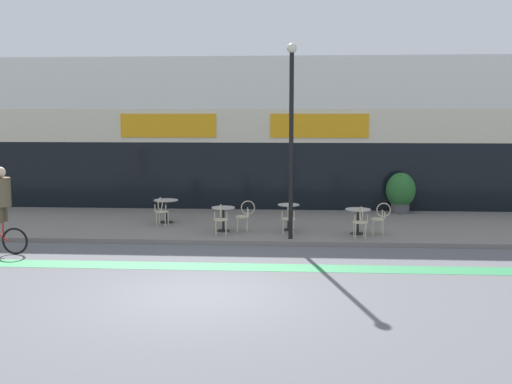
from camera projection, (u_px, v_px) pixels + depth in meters
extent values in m
plane|color=#5B5B60|center=(200.00, 294.00, 11.69)|extent=(120.00, 120.00, 0.00)
cube|color=slate|center=(236.00, 225.00, 18.86)|extent=(40.00, 5.50, 0.12)
cube|color=silver|center=(248.00, 134.00, 23.22)|extent=(40.00, 4.00, 5.55)
cube|color=black|center=(243.00, 176.00, 21.45)|extent=(38.80, 0.10, 2.40)
cube|color=beige|center=(243.00, 126.00, 21.25)|extent=(39.20, 0.14, 1.20)
cube|color=orange|center=(168.00, 126.00, 21.35)|extent=(3.45, 0.08, 0.84)
cube|color=orange|center=(319.00, 126.00, 21.00)|extent=(3.45, 0.08, 0.84)
cube|color=#2D844C|center=(214.00, 266.00, 13.82)|extent=(36.00, 0.70, 0.01)
cylinder|color=black|center=(166.00, 222.00, 18.89)|extent=(0.42, 0.42, 0.02)
cylinder|color=black|center=(166.00, 212.00, 18.84)|extent=(0.07, 0.07, 0.70)
cylinder|color=#ADA8A3|center=(166.00, 200.00, 18.80)|extent=(0.76, 0.76, 0.02)
cylinder|color=black|center=(223.00, 231.00, 17.48)|extent=(0.38, 0.38, 0.02)
cylinder|color=black|center=(223.00, 220.00, 17.44)|extent=(0.07, 0.07, 0.68)
cylinder|color=#ADA8A3|center=(223.00, 208.00, 17.39)|extent=(0.68, 0.68, 0.02)
cylinder|color=black|center=(288.00, 230.00, 17.62)|extent=(0.35, 0.35, 0.02)
cylinder|color=black|center=(289.00, 218.00, 17.57)|extent=(0.07, 0.07, 0.74)
cylinder|color=#ADA8A3|center=(289.00, 205.00, 17.52)|extent=(0.63, 0.63, 0.02)
cylinder|color=black|center=(358.00, 233.00, 17.05)|extent=(0.40, 0.40, 0.02)
cylinder|color=black|center=(358.00, 222.00, 17.01)|extent=(0.07, 0.07, 0.69)
cylinder|color=#ADA8A3|center=(358.00, 209.00, 16.96)|extent=(0.72, 0.72, 0.02)
cylinder|color=beige|center=(162.00, 212.00, 18.29)|extent=(0.44, 0.44, 0.03)
cylinder|color=beige|center=(160.00, 218.00, 18.48)|extent=(0.03, 0.03, 0.42)
cylinder|color=beige|center=(168.00, 218.00, 18.43)|extent=(0.03, 0.03, 0.42)
cylinder|color=beige|center=(157.00, 219.00, 18.20)|extent=(0.03, 0.03, 0.42)
cylinder|color=beige|center=(165.00, 220.00, 18.16)|extent=(0.03, 0.03, 0.42)
torus|color=beige|center=(160.00, 204.00, 18.09)|extent=(0.07, 0.41, 0.41)
cylinder|color=beige|center=(155.00, 208.00, 18.14)|extent=(0.03, 0.03, 0.23)
cylinder|color=beige|center=(166.00, 208.00, 18.08)|extent=(0.03, 0.03, 0.23)
cylinder|color=beige|center=(221.00, 220.00, 16.88)|extent=(0.43, 0.43, 0.03)
cylinder|color=beige|center=(216.00, 227.00, 17.05)|extent=(0.03, 0.03, 0.42)
cylinder|color=beige|center=(226.00, 226.00, 17.05)|extent=(0.03, 0.03, 0.42)
cylinder|color=beige|center=(216.00, 228.00, 16.77)|extent=(0.03, 0.03, 0.42)
cylinder|color=beige|center=(226.00, 228.00, 16.77)|extent=(0.03, 0.03, 0.42)
torus|color=beige|center=(221.00, 211.00, 16.68)|extent=(0.06, 0.41, 0.41)
cylinder|color=beige|center=(215.00, 216.00, 16.69)|extent=(0.03, 0.03, 0.23)
cylinder|color=beige|center=(227.00, 216.00, 16.70)|extent=(0.03, 0.03, 0.23)
cylinder|color=beige|center=(242.00, 217.00, 17.39)|extent=(0.45, 0.45, 0.03)
cylinder|color=beige|center=(238.00, 225.00, 17.27)|extent=(0.03, 0.03, 0.42)
cylinder|color=beige|center=(237.00, 223.00, 17.55)|extent=(0.03, 0.03, 0.42)
cylinder|color=beige|center=(247.00, 225.00, 17.29)|extent=(0.03, 0.03, 0.42)
cylinder|color=beige|center=(247.00, 223.00, 17.57)|extent=(0.03, 0.03, 0.42)
torus|color=beige|center=(248.00, 208.00, 17.37)|extent=(0.41, 0.09, 0.41)
cylinder|color=beige|center=(248.00, 213.00, 17.22)|extent=(0.03, 0.03, 0.23)
cylinder|color=beige|center=(248.00, 211.00, 17.56)|extent=(0.03, 0.03, 0.23)
cylinder|color=beige|center=(288.00, 219.00, 17.02)|extent=(0.41, 0.41, 0.03)
cylinder|color=beige|center=(284.00, 226.00, 17.20)|extent=(0.03, 0.03, 0.42)
cylinder|color=beige|center=(293.00, 226.00, 17.17)|extent=(0.03, 0.03, 0.42)
cylinder|color=beige|center=(283.00, 227.00, 16.92)|extent=(0.03, 0.03, 0.42)
cylinder|color=beige|center=(293.00, 227.00, 16.90)|extent=(0.03, 0.03, 0.42)
torus|color=beige|center=(288.00, 211.00, 16.82)|extent=(0.04, 0.41, 0.41)
cylinder|color=beige|center=(282.00, 215.00, 16.85)|extent=(0.03, 0.03, 0.23)
cylinder|color=beige|center=(294.00, 215.00, 16.82)|extent=(0.03, 0.03, 0.23)
cylinder|color=beige|center=(360.00, 222.00, 16.45)|extent=(0.43, 0.43, 0.03)
cylinder|color=beige|center=(354.00, 229.00, 16.62)|extent=(0.03, 0.03, 0.42)
cylinder|color=beige|center=(364.00, 229.00, 16.62)|extent=(0.03, 0.03, 0.42)
cylinder|color=beige|center=(356.00, 231.00, 16.34)|extent=(0.03, 0.03, 0.42)
cylinder|color=beige|center=(366.00, 231.00, 16.34)|extent=(0.03, 0.03, 0.42)
torus|color=beige|center=(361.00, 214.00, 16.25)|extent=(0.06, 0.41, 0.41)
cylinder|color=beige|center=(355.00, 219.00, 16.27)|extent=(0.03, 0.03, 0.23)
cylinder|color=beige|center=(367.00, 219.00, 16.27)|extent=(0.03, 0.03, 0.23)
cylinder|color=beige|center=(377.00, 219.00, 16.96)|extent=(0.42, 0.42, 0.03)
cylinder|color=beige|center=(373.00, 228.00, 16.85)|extent=(0.03, 0.03, 0.42)
cylinder|color=beige|center=(371.00, 226.00, 17.13)|extent=(0.03, 0.03, 0.42)
cylinder|color=beige|center=(383.00, 228.00, 16.85)|extent=(0.03, 0.03, 0.42)
cylinder|color=beige|center=(381.00, 226.00, 17.13)|extent=(0.03, 0.03, 0.42)
torus|color=beige|center=(384.00, 210.00, 16.93)|extent=(0.41, 0.05, 0.41)
cylinder|color=beige|center=(385.00, 216.00, 16.77)|extent=(0.03, 0.03, 0.23)
cylinder|color=beige|center=(382.00, 214.00, 17.11)|extent=(0.03, 0.03, 0.23)
cylinder|color=#4C4C51|center=(400.00, 208.00, 20.74)|extent=(0.63, 0.63, 0.37)
ellipsoid|color=#28662D|center=(401.00, 190.00, 20.66)|extent=(1.00, 1.00, 1.21)
cylinder|color=black|center=(291.00, 147.00, 16.09)|extent=(0.12, 0.12, 5.04)
sphere|color=beige|center=(292.00, 48.00, 15.76)|extent=(0.26, 0.26, 0.26)
torus|color=black|center=(15.00, 241.00, 15.01)|extent=(0.69, 0.09, 0.69)
cylinder|color=red|center=(3.00, 231.00, 15.01)|extent=(0.04, 0.04, 0.48)
cylinder|color=#4C3D2D|center=(0.00, 215.00, 14.86)|extent=(0.17, 0.17, 0.40)
cylinder|color=#4C3D2D|center=(4.00, 214.00, 15.04)|extent=(0.17, 0.17, 0.40)
cylinder|color=brown|center=(1.00, 192.00, 14.88)|extent=(0.49, 0.49, 0.72)
sphere|color=beige|center=(0.00, 172.00, 14.82)|extent=(0.27, 0.27, 0.27)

